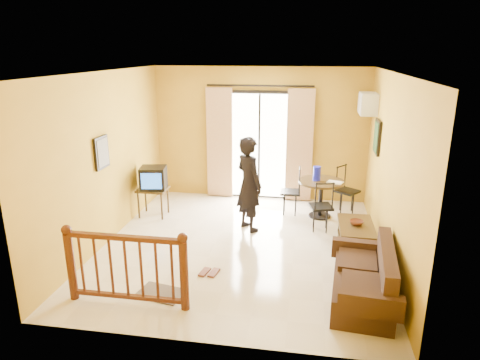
% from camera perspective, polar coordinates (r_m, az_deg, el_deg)
% --- Properties ---
extents(ground, '(5.00, 5.00, 0.00)m').
position_cam_1_polar(ground, '(7.19, 0.12, -8.73)').
color(ground, beige).
rests_on(ground, ground).
extents(room_shell, '(5.00, 5.00, 5.00)m').
position_cam_1_polar(room_shell, '(6.63, 0.13, 4.65)').
color(room_shell, white).
rests_on(room_shell, ground).
extents(balcony_door, '(2.25, 0.14, 2.46)m').
position_cam_1_polar(balcony_door, '(9.09, 2.57, 4.70)').
color(balcony_door, black).
rests_on(balcony_door, ground).
extents(tv_table, '(0.56, 0.46, 0.56)m').
position_cam_1_polar(tv_table, '(8.44, -11.54, -1.59)').
color(tv_table, black).
rests_on(tv_table, ground).
extents(television, '(0.54, 0.50, 0.43)m').
position_cam_1_polar(television, '(8.34, -11.47, 0.28)').
color(television, black).
rests_on(television, tv_table).
extents(picture_left, '(0.05, 0.42, 0.52)m').
position_cam_1_polar(picture_left, '(7.17, -17.95, 3.51)').
color(picture_left, black).
rests_on(picture_left, room_shell).
extents(dining_table, '(0.88, 0.88, 0.73)m').
position_cam_1_polar(dining_table, '(8.32, 10.77, -1.10)').
color(dining_table, black).
rests_on(dining_table, ground).
extents(water_jug, '(0.15, 0.15, 0.27)m').
position_cam_1_polar(water_jug, '(8.24, 10.21, 0.85)').
color(water_jug, '#1519C7').
rests_on(water_jug, dining_table).
extents(serving_tray, '(0.33, 0.27, 0.02)m').
position_cam_1_polar(serving_tray, '(8.19, 12.56, -0.31)').
color(serving_tray, white).
rests_on(serving_tray, dining_table).
extents(dining_chairs, '(1.60, 1.49, 0.95)m').
position_cam_1_polar(dining_chairs, '(8.42, 10.40, -5.05)').
color(dining_chairs, black).
rests_on(dining_chairs, ground).
extents(air_conditioner, '(0.31, 0.60, 0.40)m').
position_cam_1_polar(air_conditioner, '(8.47, 16.67, 9.72)').
color(air_conditioner, silver).
rests_on(air_conditioner, room_shell).
extents(botanical_print, '(0.05, 0.50, 0.60)m').
position_cam_1_polar(botanical_print, '(7.92, 17.81, 5.49)').
color(botanical_print, black).
rests_on(botanical_print, room_shell).
extents(coffee_table, '(0.55, 0.98, 0.44)m').
position_cam_1_polar(coffee_table, '(7.18, 15.17, -6.84)').
color(coffee_table, black).
rests_on(coffee_table, ground).
extents(bowl, '(0.23, 0.23, 0.07)m').
position_cam_1_polar(bowl, '(7.12, 15.28, -5.50)').
color(bowl, '#572A1D').
rests_on(bowl, coffee_table).
extents(sofa, '(0.86, 1.63, 0.75)m').
position_cam_1_polar(sofa, '(5.85, 16.52, -12.81)').
color(sofa, '#321E13').
rests_on(sofa, ground).
extents(standing_person, '(0.72, 0.73, 1.70)m').
position_cam_1_polar(standing_person, '(7.53, 1.20, -0.54)').
color(standing_person, black).
rests_on(standing_person, ground).
extents(stair_balustrade, '(1.63, 0.13, 1.04)m').
position_cam_1_polar(stair_balustrade, '(5.61, -14.99, -10.75)').
color(stair_balustrade, '#471E0F').
rests_on(stair_balustrade, ground).
extents(doormat, '(0.67, 0.51, 0.02)m').
position_cam_1_polar(doormat, '(5.99, -10.54, -14.60)').
color(doormat, '#554B44').
rests_on(doormat, ground).
extents(sandals, '(0.29, 0.26, 0.03)m').
position_cam_1_polar(sandals, '(6.38, -4.13, -12.19)').
color(sandals, '#572A1D').
rests_on(sandals, ground).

